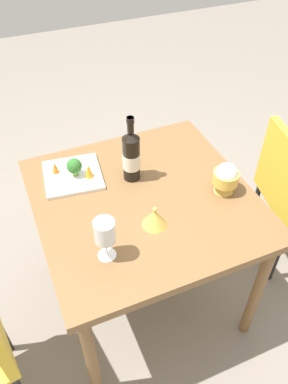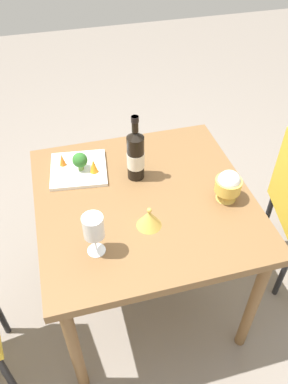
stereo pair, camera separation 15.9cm
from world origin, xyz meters
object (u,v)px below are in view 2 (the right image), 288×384
at_px(serving_plate, 79,169).
at_px(rice_bowl_lid, 149,218).
at_px(rice_bowl, 228,185).
at_px(carrot_garnish_right, 94,166).
at_px(broccoli_floret, 80,160).
at_px(wine_bottle, 135,155).
at_px(carrot_garnish_left, 62,160).
at_px(wine_glass, 93,228).

bearing_deg(serving_plate, rice_bowl_lid, -61.17).
distance_m(rice_bowl, carrot_garnish_right, 0.59).
distance_m(rice_bowl, rice_bowl_lid, 0.36).
bearing_deg(rice_bowl, broccoli_floret, 149.77).
relative_size(wine_bottle, rice_bowl, 2.19).
xyz_separation_m(rice_bowl_lid, carrot_garnish_left, (-0.29, 0.44, 0.01)).
bearing_deg(rice_bowl_lid, carrot_garnish_left, 122.93).
distance_m(wine_bottle, wine_glass, 0.44).
bearing_deg(serving_plate, carrot_garnish_right, -34.70).
xyz_separation_m(wine_bottle, serving_plate, (-0.24, 0.11, -0.11)).
xyz_separation_m(broccoli_floret, carrot_garnish_left, (-0.08, 0.05, -0.02)).
distance_m(rice_bowl_lid, serving_plate, 0.46).
relative_size(serving_plate, carrot_garnish_right, 4.12).
distance_m(serving_plate, broccoli_floret, 0.06).
xyz_separation_m(wine_glass, rice_bowl_lid, (0.22, 0.07, -0.09)).
height_order(serving_plate, carrot_garnish_left, carrot_garnish_left).
xyz_separation_m(wine_bottle, wine_glass, (-0.24, -0.37, 0.01)).
distance_m(wine_bottle, serving_plate, 0.28).
height_order(wine_bottle, wine_glass, wine_bottle).
distance_m(rice_bowl, serving_plate, 0.67).
xyz_separation_m(rice_bowl, serving_plate, (-0.58, 0.34, -0.07)).
distance_m(wine_glass, carrot_garnish_right, 0.44).
xyz_separation_m(rice_bowl_lid, carrot_garnish_right, (-0.16, 0.36, 0.01)).
bearing_deg(wine_glass, carrot_garnish_left, 97.23).
xyz_separation_m(rice_bowl_lid, broccoli_floret, (-0.21, 0.39, 0.03)).
bearing_deg(wine_bottle, carrot_garnish_left, 154.36).
height_order(rice_bowl_lid, carrot_garnish_right, rice_bowl_lid).
bearing_deg(broccoli_floret, carrot_garnish_left, 146.10).
bearing_deg(broccoli_floret, rice_bowl_lid, -61.74).
distance_m(carrot_garnish_left, carrot_garnish_right, 0.16).
bearing_deg(carrot_garnish_right, rice_bowl, -30.02).
xyz_separation_m(serving_plate, carrot_garnish_left, (-0.07, 0.04, 0.04)).
distance_m(wine_bottle, carrot_garnish_left, 0.35).
distance_m(rice_bowl_lid, broccoli_floret, 0.45).
distance_m(broccoli_floret, carrot_garnish_left, 0.09).
relative_size(rice_bowl_lid, carrot_garnish_right, 1.48).
xyz_separation_m(serving_plate, broccoli_floret, (0.01, -0.01, 0.06)).
bearing_deg(rice_bowl, rice_bowl_lid, -169.86).
xyz_separation_m(wine_bottle, carrot_garnish_right, (-0.17, 0.06, -0.07)).
relative_size(wine_glass, rice_bowl_lid, 1.79).
height_order(wine_bottle, carrot_garnish_right, wine_bottle).
bearing_deg(broccoli_floret, serving_plate, 135.03).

